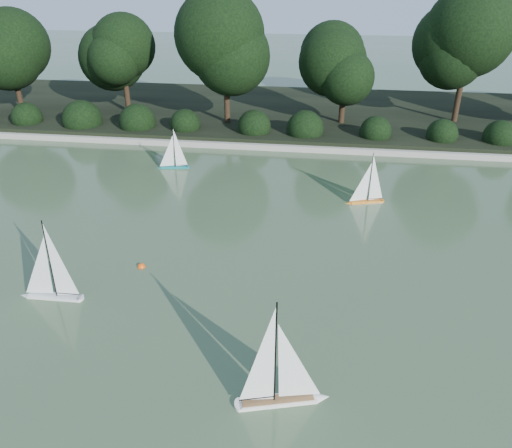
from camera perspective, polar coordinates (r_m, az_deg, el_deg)
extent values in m
plane|color=#3A4F2F|center=(8.11, 3.24, -12.61)|extent=(80.00, 80.00, 0.00)
cube|color=gray|center=(16.06, 6.12, 8.59)|extent=(40.00, 0.35, 0.18)
cube|color=black|center=(19.87, 6.65, 12.41)|extent=(40.00, 8.00, 0.30)
cylinder|color=black|center=(21.29, -25.36, 12.72)|extent=(0.20, 0.20, 1.51)
sphere|color=black|center=(20.99, -26.39, 17.50)|extent=(2.38, 2.38, 2.38)
cylinder|color=black|center=(20.00, -14.45, 13.43)|extent=(0.20, 0.20, 1.37)
sphere|color=black|center=(19.68, -15.04, 18.20)|extent=(2.24, 2.24, 2.24)
cylinder|color=black|center=(17.99, -3.32, 13.20)|extent=(0.20, 0.20, 1.66)
sphere|color=black|center=(17.61, -3.51, 19.60)|extent=(2.66, 2.66, 2.66)
cylinder|color=black|center=(18.21, 9.76, 12.39)|extent=(0.20, 0.20, 1.26)
sphere|color=black|center=(17.88, 10.17, 17.26)|extent=(2.10, 2.10, 2.10)
cylinder|color=black|center=(19.37, 21.96, 12.45)|extent=(0.20, 0.20, 1.73)
sphere|color=black|center=(19.01, 23.12, 18.61)|extent=(2.80, 2.80, 2.80)
sphere|color=black|center=(19.77, -24.63, 10.97)|extent=(1.10, 1.10, 1.10)
sphere|color=black|center=(18.79, -19.34, 11.16)|extent=(1.10, 1.10, 1.10)
sphere|color=black|center=(17.98, -13.52, 11.25)|extent=(1.10, 1.10, 1.10)
sphere|color=black|center=(17.37, -7.23, 11.23)|extent=(1.10, 1.10, 1.10)
sphere|color=black|center=(16.97, -0.56, 11.06)|extent=(1.10, 1.10, 1.10)
sphere|color=black|center=(16.81, 6.32, 10.73)|extent=(1.10, 1.10, 1.10)
sphere|color=black|center=(16.87, 13.22, 10.24)|extent=(1.10, 1.10, 1.10)
sphere|color=black|center=(17.18, 19.95, 9.63)|extent=(1.10, 1.10, 1.10)
sphere|color=black|center=(17.70, 26.34, 8.92)|extent=(1.10, 1.10, 1.10)
cube|color=silver|center=(9.57, -22.05, -7.57)|extent=(0.95, 0.21, 0.10)
cone|color=silver|center=(9.83, -24.90, -7.19)|extent=(0.19, 0.19, 0.19)
cylinder|color=silver|center=(9.36, -19.46, -7.90)|extent=(0.12, 0.12, 0.10)
cylinder|color=black|center=(9.15, -22.63, -3.55)|extent=(0.02, 0.02, 1.47)
cylinder|color=black|center=(9.40, -20.77, -7.23)|extent=(0.44, 0.02, 0.02)
cube|color=white|center=(7.08, 2.53, -19.38)|extent=(1.07, 0.49, 0.10)
cone|color=white|center=(7.19, 7.57, -18.76)|extent=(0.26, 0.26, 0.21)
cylinder|color=white|center=(7.03, -1.95, -19.81)|extent=(0.16, 0.16, 0.10)
cube|color=olive|center=(7.04, 2.54, -19.06)|extent=(0.97, 0.41, 0.01)
cylinder|color=black|center=(6.47, 2.21, -14.17)|extent=(0.03, 0.03, 1.63)
cylinder|color=black|center=(6.96, 0.12, -18.98)|extent=(0.47, 0.15, 0.02)
cube|color=orange|center=(12.67, 12.51, 2.60)|extent=(0.82, 0.39, 0.08)
cone|color=orange|center=(12.52, 10.49, 2.48)|extent=(0.20, 0.20, 0.16)
cylinder|color=orange|center=(12.82, 14.21, 2.69)|extent=(0.12, 0.12, 0.08)
cylinder|color=black|center=(12.43, 12.99, 5.41)|extent=(0.02, 0.02, 1.26)
cylinder|color=black|center=(12.72, 13.47, 3.01)|extent=(0.36, 0.12, 0.01)
cube|color=#127A7C|center=(14.77, -9.30, 6.49)|extent=(0.78, 0.28, 0.08)
cone|color=#127A7C|center=(14.84, -11.02, 6.43)|extent=(0.18, 0.18, 0.15)
cylinder|color=#127A7C|center=(14.73, -7.81, 6.53)|extent=(0.11, 0.11, 0.08)
cylinder|color=black|center=(14.56, -9.34, 8.82)|extent=(0.02, 0.02, 1.19)
cylinder|color=black|center=(14.72, -8.52, 6.82)|extent=(0.35, 0.07, 0.01)
sphere|color=#EE4D0C|center=(10.00, -12.97, -4.81)|extent=(0.15, 0.15, 0.15)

